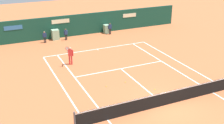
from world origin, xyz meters
TOP-DOWN VIEW (x-y plane):
  - ground_plane at (-0.00, 0.58)m, footprint 80.00×80.00m
  - tennis_net at (0.00, 0.00)m, footprint 12.10×0.10m
  - sponsor_back_wall at (-0.03, 16.96)m, footprint 25.00×1.02m
  - player_on_baseline at (-3.52, 8.98)m, footprint 0.77×0.66m
  - ball_kid_left_post at (3.22, 15.79)m, footprint 0.44×0.20m
  - ball_kid_right_post at (-1.97, 15.79)m, footprint 0.42×0.18m
  - ball_kid_centre_post at (-4.25, 15.79)m, footprint 0.41×0.20m
  - tennis_ball_mid_court at (-2.40, 3.93)m, footprint 0.07×0.07m
  - tennis_ball_near_service_line at (0.55, 2.06)m, footprint 0.07×0.07m
  - tennis_ball_by_sideline at (-0.82, 3.97)m, footprint 0.07×0.07m

SIDE VIEW (x-z plane):
  - ground_plane at x=0.00m, z-range 0.00..0.01m
  - tennis_ball_mid_court at x=-2.40m, z-range 0.00..0.07m
  - tennis_ball_near_service_line at x=0.55m, z-range 0.00..0.07m
  - tennis_ball_by_sideline at x=-0.82m, z-range 0.00..0.07m
  - tennis_net at x=0.00m, z-range -0.02..1.05m
  - ball_kid_centre_post at x=-4.25m, z-range 0.09..1.34m
  - ball_kid_right_post at x=-1.97m, z-range 0.10..1.36m
  - ball_kid_left_post at x=3.22m, z-range 0.10..1.42m
  - player_on_baseline at x=-3.52m, z-range 0.03..1.86m
  - sponsor_back_wall at x=-0.03m, z-range -0.04..2.36m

